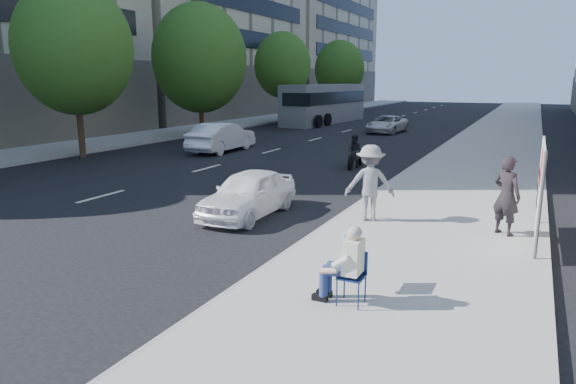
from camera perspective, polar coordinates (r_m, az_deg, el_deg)
The scene contains 17 objects.
ground at distance 12.18m, azimuth -4.99°, elevation -5.34°, with size 160.00×160.00×0.00m, color black.
near_sidewalk at distance 30.25m, azimuth 21.78°, elevation 4.62°, with size 5.00×120.00×0.15m, color #9E9D94.
far_sidewalk at distance 37.77m, azimuth -11.58°, elevation 6.63°, with size 4.50×120.00×0.15m, color #9E9D94.
far_bldg_north at distance 81.10m, azimuth -1.01°, elevation 19.68°, with size 22.00×28.00×28.00m, color beige.
tree_far_b at distance 26.66m, azimuth -22.70°, elevation 14.54°, with size 5.40×5.40×8.24m.
tree_far_c at distance 34.20m, azimuth -9.80°, elevation 14.43°, with size 6.00×6.00×8.47m.
tree_far_d at distance 44.55m, azimuth -0.61°, elevation 13.91°, with size 4.80×4.80×7.65m.
tree_far_e at distance 57.45m, azimuth 5.74°, elevation 13.40°, with size 5.40×5.40×7.89m.
seated_protester at distance 8.34m, azimuth 6.45°, elevation -7.50°, with size 0.83×1.11×1.31m.
jogger at distance 13.22m, azimuth 9.09°, elevation 1.00°, with size 1.26×0.72×1.95m, color gray.
pedestrian_woman at distance 12.88m, azimuth 23.12°, elevation -0.37°, with size 0.68×0.44×1.85m, color black.
protest_banner at distance 12.75m, azimuth 26.20°, elevation 0.72°, with size 0.08×3.06×2.20m.
white_sedan_near at distance 14.17m, azimuth -4.42°, elevation -0.14°, with size 1.50×3.72×1.27m, color white.
white_sedan_mid at distance 27.18m, azimuth -7.38°, elevation 6.07°, with size 1.60×4.59×1.51m, color white.
white_sedan_far at distance 37.37m, azimuth 10.94°, elevation 7.41°, with size 2.00×4.33×1.20m, color silver.
motorcycle at distance 22.08m, azimuth 7.50°, elevation 4.31°, with size 0.76×2.05×1.42m.
bus at distance 45.20m, azimuth 4.14°, elevation 9.74°, with size 3.35×12.20×3.30m.
Camera 1 is at (5.94, -9.97, 3.70)m, focal length 32.00 mm.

